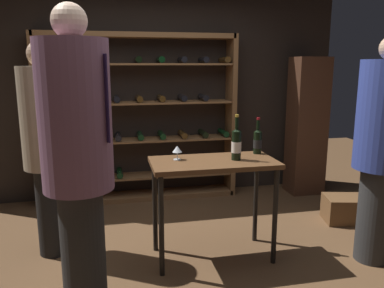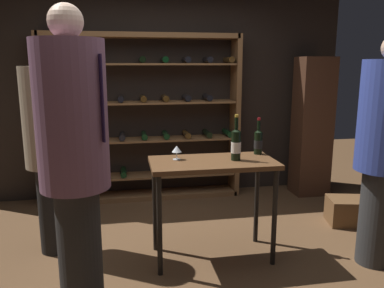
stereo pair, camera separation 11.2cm
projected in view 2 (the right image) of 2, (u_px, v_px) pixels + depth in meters
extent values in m
plane|color=brown|center=(180.00, 260.00, 3.43)|extent=(9.84, 9.84, 0.00)
cube|color=black|center=(158.00, 91.00, 5.00)|extent=(4.90, 0.10, 2.72)
cube|color=brown|center=(44.00, 121.00, 4.62)|extent=(0.06, 0.32, 2.08)
cube|color=brown|center=(235.00, 116.00, 5.03)|extent=(0.06, 0.32, 2.08)
cube|color=brown|center=(141.00, 35.00, 4.62)|extent=(2.38, 0.32, 0.06)
cube|color=brown|center=(146.00, 195.00, 5.03)|extent=(2.38, 0.32, 0.06)
cube|color=brown|center=(145.00, 175.00, 4.98)|extent=(2.30, 0.32, 0.02)
cylinder|color=black|center=(124.00, 172.00, 4.92)|extent=(0.08, 0.30, 0.08)
cylinder|color=black|center=(166.00, 170.00, 5.01)|extent=(0.08, 0.30, 0.08)
cylinder|color=black|center=(187.00, 169.00, 5.06)|extent=(0.08, 0.30, 0.08)
cylinder|color=#4C3314|center=(227.00, 167.00, 5.15)|extent=(0.08, 0.30, 0.08)
cube|color=brown|center=(144.00, 140.00, 4.88)|extent=(2.30, 0.32, 0.02)
cylinder|color=black|center=(54.00, 138.00, 4.68)|extent=(0.08, 0.30, 0.08)
cylinder|color=black|center=(77.00, 137.00, 4.73)|extent=(0.08, 0.30, 0.08)
cylinder|color=black|center=(100.00, 137.00, 4.77)|extent=(0.08, 0.30, 0.08)
cylinder|color=black|center=(122.00, 136.00, 4.82)|extent=(0.08, 0.30, 0.08)
cylinder|color=black|center=(144.00, 135.00, 4.87)|extent=(0.08, 0.30, 0.08)
cylinder|color=black|center=(165.00, 135.00, 4.92)|extent=(0.08, 0.30, 0.08)
cylinder|color=#4C3314|center=(187.00, 134.00, 4.96)|extent=(0.08, 0.30, 0.08)
cylinder|color=black|center=(207.00, 133.00, 5.01)|extent=(0.08, 0.30, 0.08)
cylinder|color=black|center=(227.00, 133.00, 5.06)|extent=(0.08, 0.30, 0.08)
cube|color=brown|center=(143.00, 103.00, 4.78)|extent=(2.30, 0.32, 0.02)
cylinder|color=#4C3314|center=(51.00, 100.00, 4.59)|extent=(0.08, 0.30, 0.08)
cylinder|color=#4C3314|center=(75.00, 99.00, 4.63)|extent=(0.08, 0.30, 0.08)
cylinder|color=black|center=(98.00, 99.00, 4.68)|extent=(0.08, 0.30, 0.08)
cylinder|color=black|center=(121.00, 99.00, 4.73)|extent=(0.08, 0.30, 0.08)
cylinder|color=#4C3314|center=(143.00, 98.00, 4.77)|extent=(0.08, 0.30, 0.08)
cylinder|color=#4C3314|center=(165.00, 98.00, 4.82)|extent=(0.08, 0.30, 0.08)
cylinder|color=black|center=(186.00, 98.00, 4.87)|extent=(0.08, 0.30, 0.08)
cylinder|color=black|center=(207.00, 97.00, 4.92)|extent=(0.08, 0.30, 0.08)
cube|color=brown|center=(142.00, 64.00, 4.69)|extent=(2.30, 0.32, 0.02)
cylinder|color=#4C3314|center=(48.00, 59.00, 4.49)|extent=(0.08, 0.30, 0.08)
cylinder|color=black|center=(72.00, 59.00, 4.54)|extent=(0.08, 0.30, 0.08)
cylinder|color=black|center=(96.00, 59.00, 4.58)|extent=(0.08, 0.30, 0.08)
cylinder|color=black|center=(142.00, 60.00, 4.68)|extent=(0.08, 0.30, 0.08)
cylinder|color=black|center=(164.00, 60.00, 4.73)|extent=(0.08, 0.30, 0.08)
cylinder|color=black|center=(186.00, 60.00, 4.77)|extent=(0.08, 0.30, 0.08)
cylinder|color=black|center=(208.00, 60.00, 4.82)|extent=(0.08, 0.30, 0.08)
cylinder|color=#4C3314|center=(229.00, 60.00, 4.87)|extent=(0.08, 0.30, 0.08)
cube|color=brown|center=(213.00, 163.00, 3.31)|extent=(1.08, 0.55, 0.04)
cylinder|color=black|center=(160.00, 226.00, 3.10)|extent=(0.04, 0.04, 0.86)
cylinder|color=black|center=(274.00, 218.00, 3.27)|extent=(0.04, 0.04, 0.86)
cylinder|color=black|center=(155.00, 206.00, 3.53)|extent=(0.04, 0.04, 0.86)
cylinder|color=black|center=(257.00, 200.00, 3.70)|extent=(0.04, 0.04, 0.86)
cylinder|color=#2D2D2D|center=(377.00, 217.00, 3.30)|extent=(0.29, 0.29, 0.84)
cylinder|color=#262626|center=(80.00, 249.00, 2.67)|extent=(0.30, 0.30, 0.90)
cylinder|color=#7A516B|center=(72.00, 116.00, 2.48)|extent=(0.46, 0.46, 0.97)
sphere|color=beige|center=(65.00, 21.00, 2.36)|extent=(0.22, 0.22, 0.22)
cube|color=#26193F|center=(101.00, 99.00, 2.37)|extent=(0.03, 0.05, 0.54)
cylinder|color=black|center=(54.00, 209.00, 3.53)|extent=(0.27, 0.27, 0.81)
cylinder|color=tan|center=(47.00, 117.00, 3.35)|extent=(0.42, 0.42, 0.88)
sphere|color=tan|center=(42.00, 54.00, 3.25)|extent=(0.22, 0.22, 0.22)
cube|color=maroon|center=(24.00, 105.00, 3.37)|extent=(0.03, 0.05, 0.49)
cube|color=brown|center=(351.00, 211.00, 4.18)|extent=(0.54, 0.44, 0.28)
cube|color=#4C2D1E|center=(312.00, 127.00, 5.04)|extent=(0.44, 0.36, 1.80)
cylinder|color=black|center=(236.00, 146.00, 3.29)|extent=(0.08, 0.08, 0.25)
cone|color=black|center=(236.00, 130.00, 3.27)|extent=(0.08, 0.08, 0.03)
cylinder|color=black|center=(237.00, 123.00, 3.25)|extent=(0.03, 0.03, 0.10)
cylinder|color=#B7932D|center=(237.00, 116.00, 3.24)|extent=(0.03, 0.03, 0.02)
cylinder|color=silver|center=(236.00, 147.00, 3.30)|extent=(0.08, 0.08, 0.10)
cylinder|color=black|center=(258.00, 143.00, 3.52)|extent=(0.07, 0.07, 0.20)
cone|color=black|center=(259.00, 131.00, 3.50)|extent=(0.07, 0.07, 0.03)
cylinder|color=black|center=(259.00, 125.00, 3.49)|extent=(0.03, 0.03, 0.09)
cylinder|color=maroon|center=(259.00, 119.00, 3.48)|extent=(0.03, 0.03, 0.02)
cylinder|color=black|center=(258.00, 144.00, 3.53)|extent=(0.08, 0.08, 0.08)
cylinder|color=silver|center=(177.00, 159.00, 3.34)|extent=(0.07, 0.07, 0.00)
cylinder|color=silver|center=(177.00, 156.00, 3.33)|extent=(0.01, 0.01, 0.06)
cone|color=silver|center=(177.00, 149.00, 3.32)|extent=(0.08, 0.08, 0.06)
cylinder|color=#590A14|center=(177.00, 150.00, 3.32)|extent=(0.05, 0.05, 0.02)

